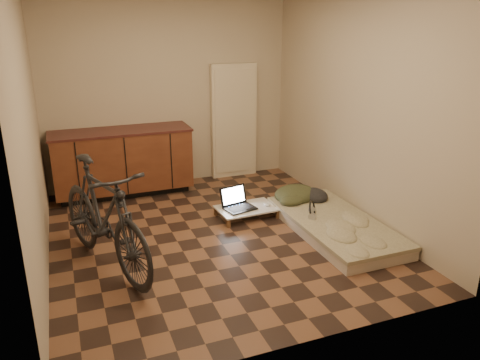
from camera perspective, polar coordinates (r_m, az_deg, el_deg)
name	(u,v)px	position (r m, az deg, el deg)	size (l,w,h in m)	color
room_shell	(213,122)	(4.89, -3.31, 7.13)	(3.50, 4.00, 2.60)	brown
cabinets	(123,162)	(6.56, -14.07, 2.18)	(1.84, 0.62, 0.91)	black
appliance_panel	(234,121)	(7.08, -0.78, 7.17)	(0.70, 0.10, 1.70)	beige
bicycle	(103,211)	(4.60, -16.35, -3.65)	(0.54, 1.83, 1.18)	black
futon	(335,225)	(5.46, 11.46, -5.46)	(0.87, 1.81, 0.16)	#C3B29C
clothing_pile	(301,189)	(5.94, 7.43, -1.14)	(0.58, 0.49, 0.23)	#32361F
headphones	(312,209)	(5.45, 8.81, -3.51)	(0.25, 0.23, 0.17)	black
lap_desk	(247,209)	(5.75, 0.80, -3.51)	(0.74, 0.50, 0.12)	brown
laptop	(238,204)	(5.71, -0.28, -2.93)	(0.42, 0.39, 0.25)	black
mouse	(267,205)	(5.79, 3.26, -3.01)	(0.06, 0.10, 0.03)	silver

